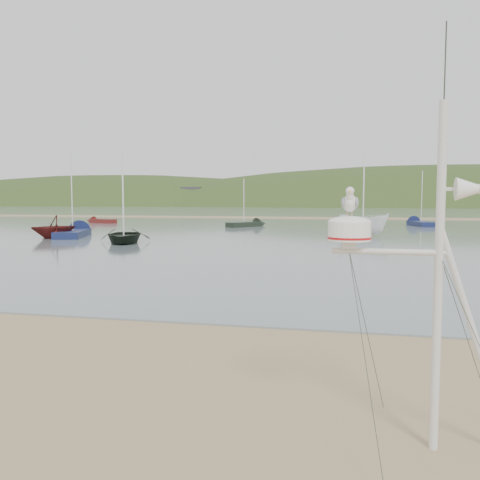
% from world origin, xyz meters
% --- Properties ---
extents(ground, '(560.00, 560.00, 0.00)m').
position_xyz_m(ground, '(0.00, 0.00, 0.00)').
color(ground, '#917753').
rests_on(ground, ground).
extents(water, '(560.00, 256.00, 0.04)m').
position_xyz_m(water, '(0.00, 132.00, 0.02)').
color(water, slate).
rests_on(water, ground).
extents(sandbar, '(560.00, 7.00, 0.07)m').
position_xyz_m(sandbar, '(0.00, 70.00, 0.07)').
color(sandbar, '#917753').
rests_on(sandbar, water).
extents(hill_ridge, '(620.00, 180.00, 80.00)m').
position_xyz_m(hill_ridge, '(18.52, 235.00, -19.70)').
color(hill_ridge, '#273A18').
rests_on(hill_ridge, ground).
extents(far_cottages, '(294.40, 6.30, 8.00)m').
position_xyz_m(far_cottages, '(3.00, 196.00, 4.00)').
color(far_cottages, silver).
rests_on(far_cottages, ground).
extents(mast_rig, '(2.13, 2.28, 4.82)m').
position_xyz_m(mast_rig, '(4.93, -1.03, 1.16)').
color(mast_rig, silver).
rests_on(mast_rig, ground).
extents(boat_dark, '(3.39, 2.03, 4.57)m').
position_xyz_m(boat_dark, '(-10.55, 23.44, 2.33)').
color(boat_dark, black).
rests_on(boat_dark, water).
extents(boat_red, '(3.23, 3.01, 3.21)m').
position_xyz_m(boat_red, '(-17.31, 26.05, 1.64)').
color(boat_red, '#551613').
rests_on(boat_red, water).
extents(boat_white, '(2.48, 2.47, 4.62)m').
position_xyz_m(boat_white, '(4.75, 33.61, 2.35)').
color(boat_white, white).
rests_on(boat_white, water).
extents(sailboat_dark_mid, '(3.98, 5.16, 5.34)m').
position_xyz_m(sailboat_dark_mid, '(-6.36, 45.14, 0.30)').
color(sailboat_dark_mid, black).
rests_on(sailboat_dark_mid, ground).
extents(sailboat_blue_far, '(2.91, 6.56, 6.35)m').
position_xyz_m(sailboat_blue_far, '(10.69, 51.43, 0.30)').
color(sailboat_blue_far, '#131C45').
rests_on(sailboat_blue_far, ground).
extents(sailboat_blue_near, '(4.17, 7.60, 7.36)m').
position_xyz_m(sailboat_blue_near, '(-17.41, 29.57, 0.30)').
color(sailboat_blue_near, '#131C45').
rests_on(sailboat_blue_near, ground).
extents(dinghy_red_far, '(4.64, 2.45, 1.10)m').
position_xyz_m(dinghy_red_far, '(-26.07, 48.77, 0.29)').
color(dinghy_red_far, '#551613').
rests_on(dinghy_red_far, ground).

